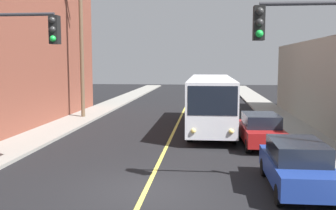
{
  "coord_description": "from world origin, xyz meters",
  "views": [
    {
      "loc": [
        1.95,
        -12.08,
        4.16
      ],
      "look_at": [
        0.0,
        7.29,
        2.0
      ],
      "focal_mm": 41.4,
      "sensor_mm": 36.0,
      "label": 1
    }
  ],
  "objects_px": {
    "city_bus": "(211,100)",
    "traffic_signal_left_corner": "(3,58)",
    "parked_car_red": "(261,130)",
    "traffic_signal_right_corner": "(327,57)",
    "parked_car_blue": "(297,165)",
    "utility_pole_mid": "(81,33)"
  },
  "relations": [
    {
      "from": "traffic_signal_left_corner",
      "to": "parked_car_blue",
      "type": "bearing_deg",
      "value": -4.43
    },
    {
      "from": "parked_car_blue",
      "to": "traffic_signal_left_corner",
      "type": "height_order",
      "value": "traffic_signal_left_corner"
    },
    {
      "from": "traffic_signal_left_corner",
      "to": "utility_pole_mid",
      "type": "bearing_deg",
      "value": 96.98
    },
    {
      "from": "parked_car_red",
      "to": "city_bus",
      "type": "bearing_deg",
      "value": 115.92
    },
    {
      "from": "parked_car_red",
      "to": "parked_car_blue",
      "type": "bearing_deg",
      "value": -87.71
    },
    {
      "from": "utility_pole_mid",
      "to": "city_bus",
      "type": "bearing_deg",
      "value": -20.1
    },
    {
      "from": "utility_pole_mid",
      "to": "traffic_signal_left_corner",
      "type": "height_order",
      "value": "utility_pole_mid"
    },
    {
      "from": "city_bus",
      "to": "utility_pole_mid",
      "type": "bearing_deg",
      "value": 159.9
    },
    {
      "from": "parked_car_blue",
      "to": "parked_car_red",
      "type": "height_order",
      "value": "same"
    },
    {
      "from": "parked_car_blue",
      "to": "traffic_signal_right_corner",
      "type": "relative_size",
      "value": 0.73
    },
    {
      "from": "city_bus",
      "to": "traffic_signal_right_corner",
      "type": "xyz_separation_m",
      "value": [
        3.21,
        -12.46,
        2.49
      ]
    },
    {
      "from": "parked_car_red",
      "to": "traffic_signal_right_corner",
      "type": "xyz_separation_m",
      "value": [
        0.79,
        -7.48,
        3.46
      ]
    },
    {
      "from": "parked_car_blue",
      "to": "traffic_signal_left_corner",
      "type": "relative_size",
      "value": 0.73
    },
    {
      "from": "traffic_signal_right_corner",
      "to": "utility_pole_mid",
      "type": "bearing_deg",
      "value": 128.34
    },
    {
      "from": "parked_car_blue",
      "to": "utility_pole_mid",
      "type": "bearing_deg",
      "value": 128.75
    },
    {
      "from": "traffic_signal_right_corner",
      "to": "city_bus",
      "type": "bearing_deg",
      "value": 104.45
    },
    {
      "from": "city_bus",
      "to": "traffic_signal_left_corner",
      "type": "bearing_deg",
      "value": -125.23
    },
    {
      "from": "parked_car_blue",
      "to": "traffic_signal_left_corner",
      "type": "bearing_deg",
      "value": 175.57
    },
    {
      "from": "city_bus",
      "to": "parked_car_red",
      "type": "distance_m",
      "value": 5.62
    },
    {
      "from": "city_bus",
      "to": "traffic_signal_left_corner",
      "type": "xyz_separation_m",
      "value": [
        -7.61,
        -10.78,
        2.49
      ]
    },
    {
      "from": "parked_car_red",
      "to": "traffic_signal_left_corner",
      "type": "bearing_deg",
      "value": -149.96
    },
    {
      "from": "parked_car_red",
      "to": "traffic_signal_left_corner",
      "type": "height_order",
      "value": "traffic_signal_left_corner"
    }
  ]
}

